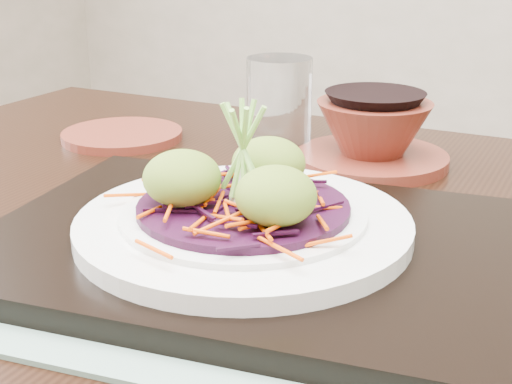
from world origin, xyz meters
The scene contains 11 objects.
dining_table centered at (-0.04, 0.10, 0.66)m, with size 1.24×0.85×0.76m.
placemat centered at (-0.07, 0.04, 0.76)m, with size 0.46×0.36×0.00m, color gray.
serving_tray centered at (-0.07, 0.04, 0.77)m, with size 0.40×0.30×0.02m, color black.
white_plate centered at (-0.07, 0.04, 0.79)m, with size 0.26×0.26×0.02m.
cabbage_bed centered at (-0.07, 0.04, 0.80)m, with size 0.16×0.16×0.01m, color #2E0927.
carrot_julienne centered at (-0.07, 0.04, 0.81)m, with size 0.20×0.20×0.01m, color #ED4B04, non-canonical shape.
guacamole_scoops centered at (-0.07, 0.04, 0.83)m, with size 0.14×0.13×0.04m.
scallion_garnish centered at (-0.07, 0.04, 0.85)m, with size 0.06×0.06×0.09m, color #88CE52, non-canonical shape.
terracotta_side_plate centered at (-0.38, 0.27, 0.76)m, with size 0.15×0.15×0.01m, color maroon.
water_glass centered at (-0.19, 0.33, 0.81)m, with size 0.08×0.08×0.11m, color white.
terracotta_bowl_set centered at (-0.07, 0.32, 0.79)m, with size 0.17×0.17×0.07m.
Camera 1 is at (0.18, -0.40, 1.00)m, focal length 50.00 mm.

